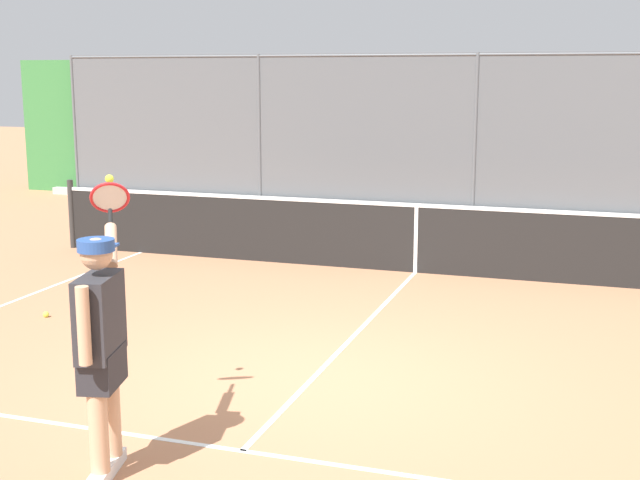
% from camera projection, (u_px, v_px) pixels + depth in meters
% --- Properties ---
extents(ground_plane, '(60.00, 60.00, 0.00)m').
position_uv_depth(ground_plane, '(310.00, 381.00, 7.60)').
color(ground_plane, '#B27551').
extents(court_line_markings, '(8.59, 10.87, 0.01)m').
position_uv_depth(court_line_markings, '(226.00, 468.00, 5.93)').
color(court_line_markings, white).
rests_on(court_line_markings, ground).
extents(fence_backdrop, '(20.91, 1.37, 3.08)m').
position_uv_depth(fence_backdrop, '(480.00, 135.00, 17.02)').
color(fence_backdrop, '#565B60').
rests_on(fence_backdrop, ground).
extents(tennis_net, '(11.04, 0.09, 1.07)m').
position_uv_depth(tennis_net, '(416.00, 237.00, 11.66)').
color(tennis_net, '#2D2D2D').
rests_on(tennis_net, ground).
extents(tennis_player, '(0.70, 1.29, 1.94)m').
position_uv_depth(tennis_player, '(101.00, 339.00, 5.66)').
color(tennis_player, silver).
rests_on(tennis_player, ground).
extents(tennis_ball_near_net, '(0.07, 0.07, 0.07)m').
position_uv_depth(tennis_ball_near_net, '(46.00, 314.00, 9.59)').
color(tennis_ball_near_net, '#D6E042').
rests_on(tennis_ball_near_net, ground).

